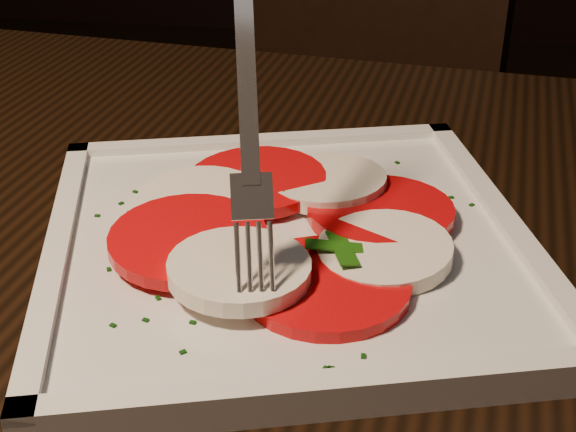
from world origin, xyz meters
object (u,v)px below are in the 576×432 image
object	(u,v)px
chair	(342,131)
plate	(288,246)
table	(404,394)
fork	(246,89)

from	to	relation	value
chair	plate	xyz separation A→B (m)	(0.03, -0.71, 0.22)
chair	plate	size ratio (longest dim) A/B	3.06
table	fork	world-z (taller)	fork
chair	table	bearing A→B (deg)	-61.12
table	chair	distance (m)	0.73
table	fork	distance (m)	0.24
chair	plate	world-z (taller)	chair
chair	plate	bearing A→B (deg)	-67.61
plate	fork	bearing A→B (deg)	-134.10
plate	fork	size ratio (longest dim) A/B	1.73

